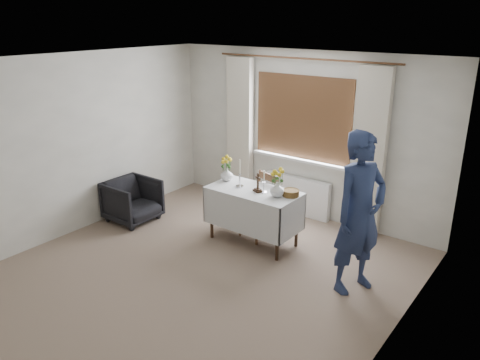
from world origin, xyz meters
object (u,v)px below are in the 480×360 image
object	(u,v)px
altar_table	(253,216)
armchair	(133,201)
person	(359,214)
flower_vase_left	(227,174)
wooden_cross	(258,182)
flower_vase_right	(277,189)
wooden_chair	(258,207)

from	to	relation	value
altar_table	armchair	bearing A→B (deg)	-164.75
armchair	person	distance (m)	3.51
person	flower_vase_left	size ratio (longest dim) A/B	10.04
wooden_cross	armchair	bearing A→B (deg)	-144.13
armchair	person	size ratio (longest dim) A/B	0.38
person	flower_vase_left	world-z (taller)	person
wooden_cross	flower_vase_left	xyz separation A→B (m)	(-0.60, 0.10, -0.04)
altar_table	wooden_cross	world-z (taller)	wooden_cross
armchair	person	world-z (taller)	person
altar_table	person	distance (m)	1.69
armchair	flower_vase_right	xyz separation A→B (m)	(2.24, 0.50, 0.54)
altar_table	wooden_chair	distance (m)	0.19
wooden_chair	flower_vase_right	xyz separation A→B (m)	(0.41, -0.18, 0.40)
armchair	wooden_cross	world-z (taller)	wooden_cross
flower_vase_left	person	bearing A→B (deg)	-8.80
flower_vase_right	wooden_chair	bearing A→B (deg)	156.28
altar_table	flower_vase_right	size ratio (longest dim) A/B	6.40
altar_table	wooden_cross	xyz separation A→B (m)	(0.08, -0.02, 0.51)
altar_table	person	xyz separation A→B (m)	(1.58, -0.24, 0.54)
person	altar_table	bearing A→B (deg)	104.10
person	wooden_cross	size ratio (longest dim) A/B	7.13
altar_table	flower_vase_left	bearing A→B (deg)	170.84
person	flower_vase_right	size ratio (longest dim) A/B	9.50
armchair	wooden_cross	xyz separation A→B (m)	(1.94, 0.49, 0.57)
altar_table	flower_vase_left	size ratio (longest dim) A/B	6.77
wooden_chair	flower_vase_left	size ratio (longest dim) A/B	4.96
flower_vase_right	person	bearing A→B (deg)	-10.96
armchair	wooden_cross	size ratio (longest dim) A/B	2.74
altar_table	flower_vase_right	bearing A→B (deg)	-1.11
armchair	flower_vase_left	xyz separation A→B (m)	(1.34, 0.59, 0.53)
wooden_chair	flower_vase_right	size ratio (longest dim) A/B	4.69
flower_vase_left	altar_table	bearing A→B (deg)	-9.16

